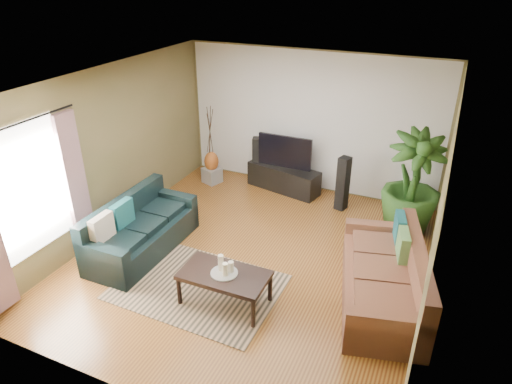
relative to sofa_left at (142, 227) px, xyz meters
The scene contains 27 objects.
floor 1.75m from the sofa_left, 16.33° to the left, with size 5.50×5.50×0.00m, color brown.
ceiling 2.84m from the sofa_left, 16.33° to the left, with size 5.50×5.50×0.00m, color white.
wall_back 3.73m from the sofa_left, 63.20° to the left, with size 5.00×5.00×0.00m, color brown.
wall_front 2.95m from the sofa_left, 54.34° to the right, with size 5.00×5.00×0.00m, color brown.
wall_left 1.36m from the sofa_left, 151.21° to the left, with size 5.50×5.50×0.00m, color brown.
wall_right 4.26m from the sofa_left, ahead, with size 5.50×5.50×0.00m, color brown.
backwall_panel 3.72m from the sofa_left, 63.12° to the left, with size 4.90×4.90×0.00m, color white.
window_pane 1.71m from the sofa_left, 127.12° to the right, with size 1.80×1.80×0.00m, color white.
curtain_far 1.14m from the sofa_left, 155.02° to the right, with size 0.08×0.35×2.20m, color gray.
curtain_rod 2.33m from the sofa_left, 125.46° to the right, with size 0.03×0.03×1.90m, color black.
sofa_left is the anchor object (origin of this frame).
sofa_right 3.63m from the sofa_left, ahead, with size 2.17×0.98×0.85m, color brown.
area_rug 1.39m from the sofa_left, 20.42° to the right, with size 2.24×1.58×0.01m, color tan.
coffee_table 1.84m from the sofa_left, 18.40° to the right, with size 1.15×0.63×0.47m, color black.
candle_tray 1.83m from the sofa_left, 18.40° to the right, with size 0.36×0.36×0.02m, color gray.
candle_tall 1.78m from the sofa_left, 18.09° to the right, with size 0.07×0.07×0.23m, color beige.
candle_mid 1.89m from the sofa_left, 19.17° to the right, with size 0.07×0.07×0.18m, color white.
candle_short 1.89m from the sofa_left, 16.00° to the right, with size 0.07×0.07×0.15m, color #F1E7CB.
tv_stand 3.15m from the sofa_left, 66.78° to the left, with size 1.46×0.44×0.49m, color black.
television 3.19m from the sofa_left, 66.93° to the left, with size 1.07×0.06×0.63m, color black.
speaker_left 3.04m from the sofa_left, 78.14° to the left, with size 0.17×0.19×0.97m, color black.
speaker_right 3.59m from the sofa_left, 46.19° to the left, with size 0.18×0.20×1.02m, color black.
potted_plant 4.38m from the sofa_left, 32.60° to the left, with size 0.97×0.97×1.72m, color #254B19.
plant_pot 4.37m from the sofa_left, 32.60° to the left, with size 0.32×0.32×0.25m, color black.
pedestal 2.63m from the sofa_left, 94.90° to the left, with size 0.32×0.32×0.32m, color gray.
vase 2.62m from the sofa_left, 94.90° to the left, with size 0.29×0.29×0.41m, color #94491A.
side_table 1.08m from the sofa_left, 125.33° to the left, with size 0.49×0.49×0.52m, color #945D30.
Camera 1 is at (2.44, -5.26, 4.09)m, focal length 32.00 mm.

